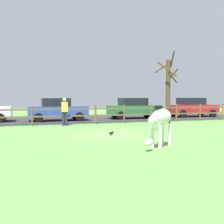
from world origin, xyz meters
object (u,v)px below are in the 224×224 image
object	(u,v)px
parked_car_blue	(57,109)
visitor_right_of_tree	(65,110)
parked_car_red	(192,107)
zebra	(160,120)
bare_tree	(168,87)
parked_car_green	(134,108)
crow_on_grass	(111,133)

from	to	relation	value
parked_car_blue	visitor_right_of_tree	bearing A→B (deg)	-88.78
parked_car_red	visitor_right_of_tree	xyz separation A→B (m)	(-11.02, -3.51, 0.06)
zebra	parked_car_blue	size ratio (longest dim) A/B	0.40
parked_car_blue	zebra	bearing A→B (deg)	-79.11
bare_tree	parked_car_green	bearing A→B (deg)	118.88
bare_tree	zebra	world-z (taller)	bare_tree
zebra	parked_car_blue	distance (m)	11.28
parked_car_red	parked_car_green	distance (m)	5.27
parked_car_red	parked_car_blue	world-z (taller)	same
zebra	parked_car_red	size ratio (longest dim) A/B	0.40
bare_tree	parked_car_blue	distance (m)	7.78
crow_on_grass	parked_car_red	distance (m)	12.90
parked_car_blue	visitor_right_of_tree	distance (m)	3.00
zebra	visitor_right_of_tree	distance (m)	8.33
visitor_right_of_tree	parked_car_blue	bearing A→B (deg)	91.22
zebra	parked_car_green	world-z (taller)	parked_car_green
bare_tree	zebra	size ratio (longest dim) A/B	2.99
bare_tree	parked_car_blue	world-z (taller)	bare_tree
parked_car_red	visitor_right_of_tree	world-z (taller)	visitor_right_of_tree
bare_tree	parked_car_red	distance (m)	5.00
zebra	parked_car_blue	bearing A→B (deg)	100.89
bare_tree	zebra	xyz separation A→B (m)	(-5.13, -8.72, -1.42)
parked_car_blue	parked_car_green	bearing A→B (deg)	2.63
bare_tree	crow_on_grass	bearing A→B (deg)	-136.38
crow_on_grass	parked_car_blue	distance (m)	8.11
bare_tree	crow_on_grass	size ratio (longest dim) A/B	22.43
zebra	parked_car_green	bearing A→B (deg)	72.01
bare_tree	visitor_right_of_tree	world-z (taller)	bare_tree
parked_car_green	visitor_right_of_tree	bearing A→B (deg)	-150.37
parked_car_red	parked_car_blue	bearing A→B (deg)	-177.40
bare_tree	visitor_right_of_tree	bearing A→B (deg)	-174.84
zebra	crow_on_grass	xyz separation A→B (m)	(-0.76, 3.12, -0.80)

